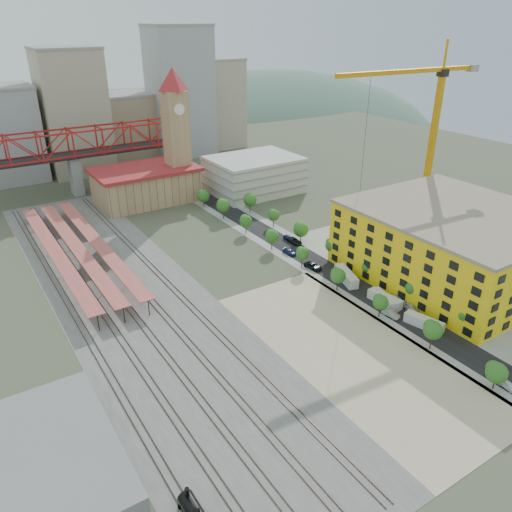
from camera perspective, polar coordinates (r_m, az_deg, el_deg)
ground at (r=132.34m, az=2.94°, el=-3.36°), size 400.00×400.00×0.00m
ballast_strip at (r=132.23m, az=-14.48°, el=-4.24°), size 36.00×165.00×0.06m
dirt_lot at (r=109.94m, az=10.90°, el=-10.59°), size 28.00×67.00×0.06m
street_asphalt at (r=151.56m, az=4.60°, el=0.58°), size 12.00×170.00×0.06m
sidewalk_west at (r=148.59m, az=2.90°, el=0.09°), size 3.00×170.00×0.04m
sidewalk_east at (r=154.68m, az=6.23°, el=1.05°), size 3.00×170.00×0.04m
construction_pad at (r=149.40m, az=21.80°, el=-1.71°), size 50.00×90.00×0.06m
rail_tracks at (r=131.75m, az=-15.22°, el=-4.39°), size 26.56×160.00×0.18m
platform_canopies at (r=153.47m, az=-19.82°, el=1.01°), size 16.00×80.00×4.12m
station_hall at (r=195.17m, az=-12.47°, el=7.99°), size 38.00×24.00×13.10m
clock_tower at (r=192.72m, az=-9.17°, el=14.82°), size 12.00×12.00×52.00m
parking_garage at (r=202.08m, az=-0.21°, el=9.31°), size 34.00×26.00×14.00m
truss_bridge at (r=208.11m, az=-20.37°, el=11.60°), size 94.00×9.60×25.60m
construction_building at (r=143.28m, az=21.68°, el=1.31°), size 44.60×50.60×18.80m
warehouse at (r=88.70m, az=-23.18°, el=-21.17°), size 22.00×32.00×5.00m
street_trees at (r=144.59m, az=6.97°, el=-0.85°), size 15.40×124.40×8.00m
skyline at (r=251.03m, az=-15.29°, el=15.41°), size 133.00×46.00×60.00m
distant_hills at (r=398.11m, az=-13.92°, el=3.83°), size 647.00×264.00×227.00m
tower_crane at (r=169.83m, az=19.03°, el=14.81°), size 54.49×5.83×58.20m
site_trailer_a at (r=121.02m, az=18.64°, el=-7.21°), size 4.44×9.28×2.46m
site_trailer_b at (r=127.46m, az=14.50°, el=-4.82°), size 3.31×9.34×2.50m
site_trailer_c at (r=127.59m, az=14.44°, el=-4.82°), size 3.87×8.86×2.35m
site_trailer_d at (r=135.84m, az=10.27°, el=-2.28°), size 5.78×10.57×2.80m
car_0 at (r=109.59m, az=26.79°, el=-13.03°), size 2.16×4.28×1.40m
car_1 at (r=122.98m, az=15.16°, el=-6.39°), size 2.11×4.64×1.48m
car_2 at (r=141.20m, az=6.53°, el=-1.17°), size 3.33×5.84×1.54m
car_3 at (r=149.11m, az=3.85°, el=0.44°), size 2.62×4.97×1.37m
car_4 at (r=126.72m, az=17.20°, el=-5.63°), size 2.57×4.82×1.56m
car_5 at (r=129.00m, az=15.82°, el=-4.88°), size 1.87×4.38×1.41m
car_6 at (r=156.36m, az=4.43°, el=1.71°), size 2.68×5.65×1.56m
car_7 at (r=158.31m, az=3.86°, el=2.02°), size 2.37×4.97×1.40m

